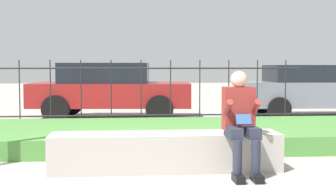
{
  "coord_description": "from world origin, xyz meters",
  "views": [
    {
      "loc": [
        -0.32,
        -5.93,
        1.35
      ],
      "look_at": [
        0.32,
        1.08,
        0.91
      ],
      "focal_mm": 50.0,
      "sensor_mm": 36.0,
      "label": 1
    }
  ],
  "objects_px": {
    "stone_bench": "(166,154)",
    "person_seated_reader": "(241,118)",
    "car_parked_right": "(315,89)",
    "car_parked_center": "(110,89)"
  },
  "relations": [
    {
      "from": "car_parked_center",
      "to": "stone_bench",
      "type": "bearing_deg",
      "value": -76.49
    },
    {
      "from": "person_seated_reader",
      "to": "car_parked_center",
      "type": "distance_m",
      "value": 6.57
    },
    {
      "from": "stone_bench",
      "to": "car_parked_center",
      "type": "distance_m",
      "value": 6.08
    },
    {
      "from": "stone_bench",
      "to": "car_parked_center",
      "type": "relative_size",
      "value": 0.72
    },
    {
      "from": "person_seated_reader",
      "to": "stone_bench",
      "type": "bearing_deg",
      "value": 160.0
    },
    {
      "from": "stone_bench",
      "to": "person_seated_reader",
      "type": "height_order",
      "value": "person_seated_reader"
    },
    {
      "from": "person_seated_reader",
      "to": "car_parked_center",
      "type": "relative_size",
      "value": 0.31
    },
    {
      "from": "person_seated_reader",
      "to": "car_parked_right",
      "type": "xyz_separation_m",
      "value": [
        3.57,
        6.3,
        0.01
      ]
    },
    {
      "from": "car_parked_right",
      "to": "person_seated_reader",
      "type": "bearing_deg",
      "value": -117.86
    },
    {
      "from": "car_parked_center",
      "to": "person_seated_reader",
      "type": "bearing_deg",
      "value": -69.15
    }
  ]
}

